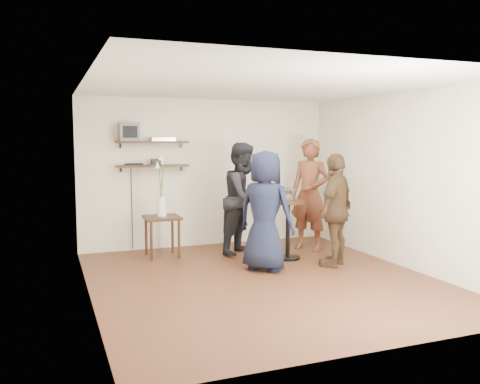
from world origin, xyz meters
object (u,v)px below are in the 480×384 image
object	(u,v)px
person_dark	(244,198)
person_navy	(265,211)
drinks_table	(288,222)
person_brown	(336,210)
radio	(158,162)
person_plaid	(310,195)
crt_monitor	(129,132)
dvd_deck	(162,139)
side_table	(162,223)

from	to	relation	value
person_dark	person_navy	bearing A→B (deg)	-134.65
drinks_table	person_brown	size ratio (longest dim) A/B	0.55
radio	person_navy	bearing A→B (deg)	-58.68
radio	person_plaid	bearing A→B (deg)	-20.65
person_plaid	person_brown	world-z (taller)	person_plaid
crt_monitor	radio	xyz separation A→B (m)	(0.48, 0.00, -0.50)
drinks_table	person_plaid	size ratio (longest dim) A/B	0.49
drinks_table	person_brown	bearing A→B (deg)	-53.34
person_dark	person_brown	distance (m)	1.61
crt_monitor	person_brown	world-z (taller)	crt_monitor
drinks_table	person_brown	xyz separation A→B (m)	(0.48, -0.64, 0.25)
drinks_table	person_navy	distance (m)	0.85
person_brown	person_plaid	bearing A→B (deg)	-135.21
dvd_deck	radio	xyz separation A→B (m)	(-0.08, 0.00, -0.38)
dvd_deck	person_dark	size ratio (longest dim) A/B	0.22
radio	person_navy	size ratio (longest dim) A/B	0.13
side_table	person_brown	distance (m)	2.77
side_table	drinks_table	xyz separation A→B (m)	(1.83, -0.85, 0.05)
drinks_table	person_plaid	world-z (taller)	person_plaid
person_dark	crt_monitor	bearing A→B (deg)	117.69
person_plaid	person_brown	bearing A→B (deg)	-44.79
person_navy	crt_monitor	bearing A→B (deg)	1.23
radio	person_brown	xyz separation A→B (m)	(2.25, -2.03, -0.67)
side_table	person_plaid	size ratio (longest dim) A/B	0.35
person_plaid	person_navy	xyz separation A→B (m)	(-1.27, -0.98, -0.08)
drinks_table	person_plaid	distance (m)	0.88
dvd_deck	person_plaid	size ratio (longest dim) A/B	0.21
side_table	radio	bearing A→B (deg)	83.47
person_plaid	person_navy	bearing A→B (deg)	-88.38
person_plaid	person_dark	bearing A→B (deg)	-133.73
radio	person_dark	bearing A→B (deg)	-30.92
crt_monitor	side_table	distance (m)	1.61
side_table	person_navy	distance (m)	1.85
crt_monitor	person_dark	size ratio (longest dim) A/B	0.17
radio	person_plaid	world-z (taller)	person_plaid
radio	side_table	size ratio (longest dim) A/B	0.33
crt_monitor	person_brown	bearing A→B (deg)	-36.64
side_table	person_dark	xyz separation A→B (m)	(1.33, -0.23, 0.37)
dvd_deck	person_brown	world-z (taller)	dvd_deck
side_table	person_brown	bearing A→B (deg)	-32.88
drinks_table	person_navy	xyz separation A→B (m)	(-0.62, -0.51, 0.27)
crt_monitor	person_plaid	xyz separation A→B (m)	(2.90, -0.91, -1.06)
person_dark	radio	bearing A→B (deg)	110.30
dvd_deck	person_navy	bearing A→B (deg)	-60.56
dvd_deck	person_plaid	world-z (taller)	dvd_deck
dvd_deck	radio	size ratio (longest dim) A/B	1.82
radio	drinks_table	size ratio (longest dim) A/B	0.24
crt_monitor	person_plaid	size ratio (longest dim) A/B	0.17
crt_monitor	side_table	xyz separation A→B (m)	(0.42, -0.53, -1.46)
radio	side_table	xyz separation A→B (m)	(-0.06, -0.53, -0.96)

